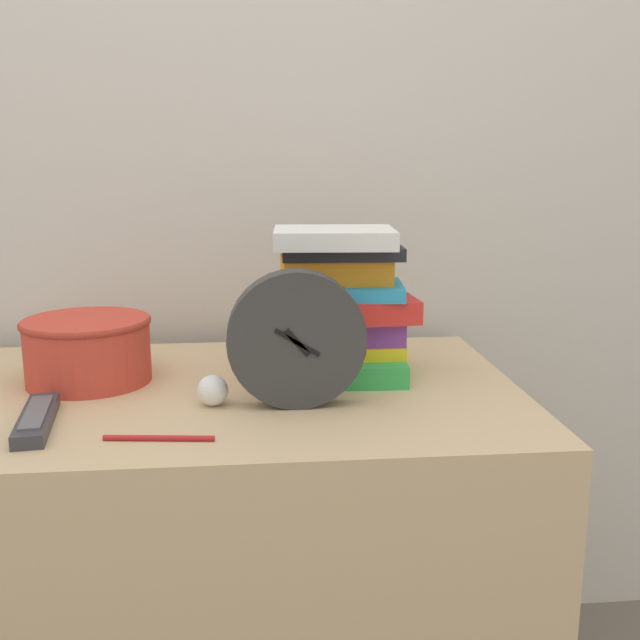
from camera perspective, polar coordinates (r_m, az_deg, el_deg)
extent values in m
cube|color=beige|center=(1.62, -8.75, 16.19)|extent=(6.00, 0.04, 2.40)
cube|color=tan|center=(1.43, -8.39, -18.86)|extent=(1.07, 0.64, 0.71)
cylinder|color=#333333|center=(1.16, -1.81, -1.45)|extent=(0.22, 0.05, 0.22)
cylinder|color=white|center=(1.14, -1.76, -1.63)|extent=(0.19, 0.01, 0.19)
cube|color=black|center=(1.13, -1.74, -1.73)|extent=(0.04, 0.01, 0.05)
cube|color=black|center=(1.13, -1.74, -1.73)|extent=(0.07, 0.01, 0.05)
cylinder|color=black|center=(1.13, -1.74, -1.73)|extent=(0.01, 0.01, 0.01)
cube|color=green|center=(1.33, 2.18, -3.48)|extent=(0.20, 0.18, 0.04)
cube|color=yellow|center=(1.35, 1.54, -1.91)|extent=(0.22, 0.17, 0.02)
cube|color=#7A3899|center=(1.34, 2.06, -0.56)|extent=(0.20, 0.16, 0.04)
cube|color=red|center=(1.32, 2.28, 0.98)|extent=(0.23, 0.17, 0.04)
cube|color=#2D9ED1|center=(1.31, 1.72, 2.31)|extent=(0.22, 0.16, 0.02)
cube|color=orange|center=(1.32, 1.18, 3.84)|extent=(0.19, 0.12, 0.04)
cube|color=#232328|center=(1.32, 1.64, 5.25)|extent=(0.21, 0.14, 0.02)
cube|color=white|center=(1.29, 1.08, 6.29)|extent=(0.22, 0.17, 0.03)
cylinder|color=#C63D2D|center=(1.35, -17.27, -2.22)|extent=(0.21, 0.21, 0.11)
torus|color=#9F3024|center=(1.34, -17.41, -0.14)|extent=(0.22, 0.22, 0.01)
cube|color=#333338|center=(1.17, -20.78, -7.10)|extent=(0.07, 0.20, 0.02)
cube|color=#59595E|center=(1.17, -20.82, -6.57)|extent=(0.05, 0.15, 0.00)
sphere|color=white|center=(1.19, -8.17, -5.33)|extent=(0.05, 0.05, 0.05)
cylinder|color=#B21E1E|center=(1.07, -12.17, -8.79)|extent=(0.15, 0.03, 0.01)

